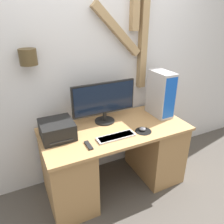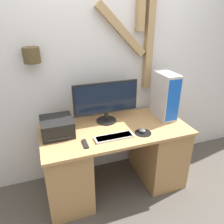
{
  "view_description": "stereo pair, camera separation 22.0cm",
  "coord_description": "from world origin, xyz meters",
  "px_view_note": "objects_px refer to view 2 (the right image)",
  "views": [
    {
      "loc": [
        -0.91,
        -1.43,
        1.89
      ],
      "look_at": [
        -0.04,
        0.37,
        0.96
      ],
      "focal_mm": 35.0,
      "sensor_mm": 36.0,
      "label": 1
    },
    {
      "loc": [
        -0.71,
        -1.51,
        1.89
      ],
      "look_at": [
        -0.04,
        0.37,
        0.96
      ],
      "focal_mm": 35.0,
      "sensor_mm": 36.0,
      "label": 2
    }
  ],
  "objects_px": {
    "mouse": "(142,131)",
    "computer_tower": "(165,96)",
    "keyboard": "(114,137)",
    "monitor": "(106,100)",
    "printer": "(57,127)",
    "remote_control": "(85,144)"
  },
  "relations": [
    {
      "from": "mouse",
      "to": "printer",
      "type": "distance_m",
      "value": 0.86
    },
    {
      "from": "mouse",
      "to": "printer",
      "type": "relative_size",
      "value": 0.22
    },
    {
      "from": "monitor",
      "to": "printer",
      "type": "distance_m",
      "value": 0.58
    },
    {
      "from": "monitor",
      "to": "computer_tower",
      "type": "distance_m",
      "value": 0.67
    },
    {
      "from": "keyboard",
      "to": "mouse",
      "type": "xyz_separation_m",
      "value": [
        0.31,
        0.0,
        0.01
      ]
    },
    {
      "from": "monitor",
      "to": "remote_control",
      "type": "height_order",
      "value": "monitor"
    },
    {
      "from": "remote_control",
      "to": "keyboard",
      "type": "bearing_deg",
      "value": 4.01
    },
    {
      "from": "keyboard",
      "to": "remote_control",
      "type": "relative_size",
      "value": 2.68
    },
    {
      "from": "mouse",
      "to": "printer",
      "type": "xyz_separation_m",
      "value": [
        -0.81,
        0.26,
        0.06
      ]
    },
    {
      "from": "monitor",
      "to": "mouse",
      "type": "distance_m",
      "value": 0.51
    },
    {
      "from": "printer",
      "to": "remote_control",
      "type": "relative_size",
      "value": 2.28
    },
    {
      "from": "mouse",
      "to": "remote_control",
      "type": "height_order",
      "value": "mouse"
    },
    {
      "from": "mouse",
      "to": "computer_tower",
      "type": "bearing_deg",
      "value": 32.05
    },
    {
      "from": "keyboard",
      "to": "computer_tower",
      "type": "height_order",
      "value": "computer_tower"
    },
    {
      "from": "monitor",
      "to": "mouse",
      "type": "height_order",
      "value": "monitor"
    },
    {
      "from": "monitor",
      "to": "mouse",
      "type": "relative_size",
      "value": 9.89
    },
    {
      "from": "computer_tower",
      "to": "monitor",
      "type": "bearing_deg",
      "value": 169.7
    },
    {
      "from": "keyboard",
      "to": "mouse",
      "type": "relative_size",
      "value": 5.38
    },
    {
      "from": "keyboard",
      "to": "remote_control",
      "type": "bearing_deg",
      "value": -175.99
    },
    {
      "from": "remote_control",
      "to": "computer_tower",
      "type": "bearing_deg",
      "value": 15.11
    },
    {
      "from": "monitor",
      "to": "mouse",
      "type": "bearing_deg",
      "value": -53.69
    },
    {
      "from": "keyboard",
      "to": "printer",
      "type": "xyz_separation_m",
      "value": [
        -0.51,
        0.26,
        0.07
      ]
    }
  ]
}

